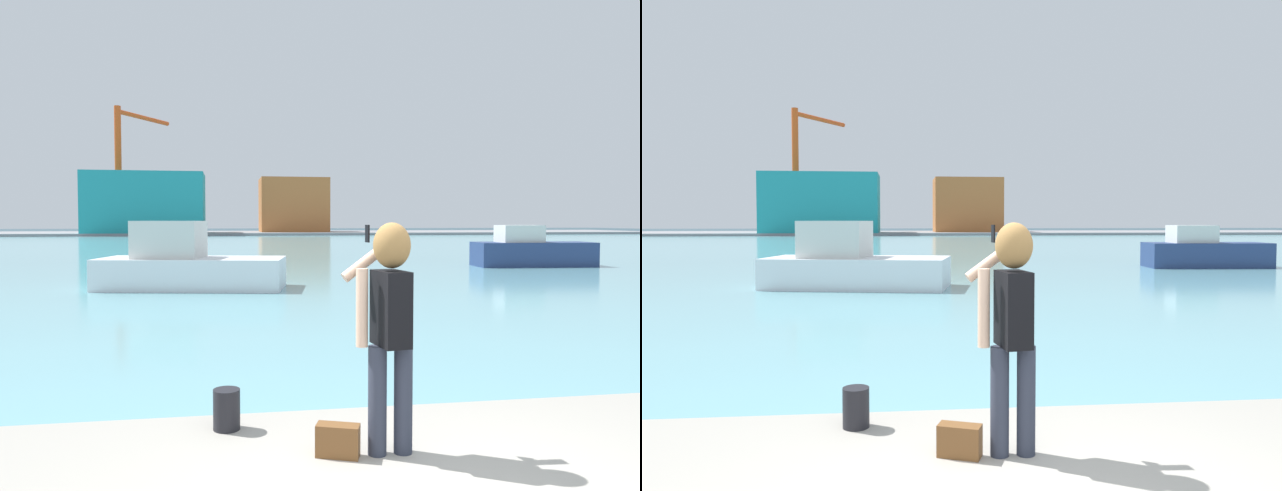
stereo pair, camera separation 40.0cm
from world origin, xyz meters
TOP-DOWN VIEW (x-y plane):
  - ground_plane at (0.00, 50.00)m, footprint 220.00×220.00m
  - harbor_water at (0.00, 52.00)m, footprint 140.00×100.00m
  - far_shore_dock at (0.00, 92.00)m, footprint 140.00×20.00m
  - person_photographer at (0.01, 0.92)m, footprint 0.53×0.55m
  - handbag at (-0.38, 0.93)m, footprint 0.35×0.24m
  - harbor_bollard at (-1.20, 1.63)m, footprint 0.23×0.23m
  - boat_moored at (-2.48, 16.26)m, footprint 6.32×3.55m
  - boat_moored_2 at (13.51, 23.09)m, footprint 5.83×2.40m
  - warehouse_left at (-13.06, 86.76)m, footprint 17.10×9.52m
  - warehouse_right at (9.66, 91.89)m, footprint 10.86×8.95m
  - port_crane at (-16.63, 90.33)m, footprint 7.12×11.27m

SIDE VIEW (x-z plane):
  - ground_plane at x=0.00m, z-range 0.00..0.00m
  - harbor_water at x=0.00m, z-range 0.00..0.02m
  - far_shore_dock at x=0.00m, z-range 0.00..0.39m
  - handbag at x=-0.38m, z-range 0.50..0.74m
  - harbor_bollard at x=-1.20m, z-range 0.50..0.84m
  - boat_moored_2 at x=13.51m, z-range -0.24..1.77m
  - boat_moored at x=-2.48m, z-range -0.32..1.90m
  - person_photographer at x=0.01m, z-range 0.70..2.44m
  - warehouse_right at x=9.66m, z-range 0.39..9.10m
  - warehouse_left at x=-13.06m, z-range 0.39..9.33m
  - port_crane at x=-16.63m, z-range 2.50..21.67m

